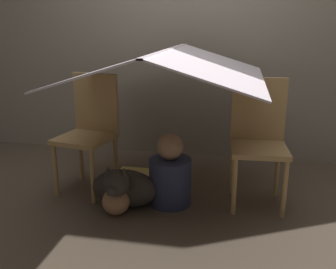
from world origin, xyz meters
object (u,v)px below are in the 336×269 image
(chair_left, at_px, (90,128))
(dog, at_px, (123,187))
(chair_right, at_px, (258,137))
(person_front, at_px, (170,176))

(chair_left, relative_size, dog, 1.88)
(chair_right, height_order, dog, chair_right)
(chair_right, distance_m, person_front, 0.71)
(chair_left, xyz_separation_m, dog, (0.37, -0.32, -0.34))
(person_front, bearing_deg, dog, -154.46)
(dog, bearing_deg, chair_right, 18.81)
(chair_right, bearing_deg, chair_left, 176.34)
(chair_right, bearing_deg, person_front, -168.54)
(dog, bearing_deg, chair_left, 139.13)
(person_front, height_order, dog, person_front)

